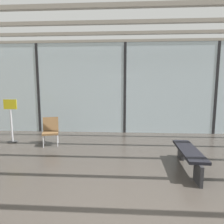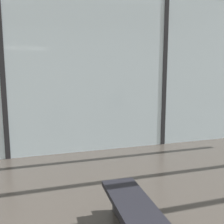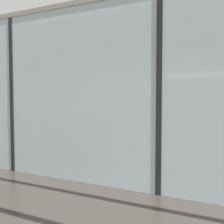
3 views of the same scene
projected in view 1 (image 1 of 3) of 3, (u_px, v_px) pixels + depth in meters
ground_plane at (126, 220)px, 2.73m from camera, size 60.00×60.00×0.00m
glass_curtain_wall at (125, 89)px, 7.63m from camera, size 14.00×0.08×3.54m
window_mullion_0 at (39, 89)px, 7.84m from camera, size 0.10×0.12×3.54m
window_mullion_1 at (125, 89)px, 7.63m from camera, size 0.10×0.12×3.54m
window_mullion_2 at (216, 89)px, 7.43m from camera, size 0.10×0.12×3.54m
ceiling_slats at (127, 5)px, 4.12m from camera, size 13.72×6.72×0.10m
parked_airplane at (99, 83)px, 13.01m from camera, size 13.46×4.18×4.18m
lounge_chair_1 at (51, 129)px, 6.19m from camera, size 0.61×0.64×0.87m
waiting_bench at (189, 154)px, 4.33m from camera, size 0.46×1.70×0.47m
info_sign at (11, 122)px, 6.39m from camera, size 0.44×0.32×1.44m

